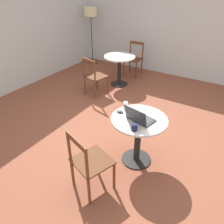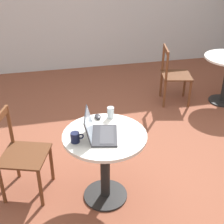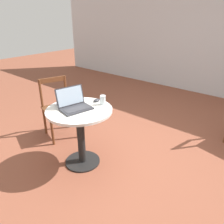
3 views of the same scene
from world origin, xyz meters
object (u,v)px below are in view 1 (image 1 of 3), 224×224
object	(u,v)px
drinking_glass	(126,106)
cafe_table_near	(138,130)
chair_mid_left	(95,77)
chair_near_left	(89,163)
mouse	(120,112)
laptop	(139,118)
mug	(134,127)
chair_mid_right	(134,59)
cafe_table_mid	(119,64)
floor_lamp	(91,15)

from	to	relation	value
drinking_glass	cafe_table_near	bearing A→B (deg)	-112.72
chair_mid_left	chair_near_left	bearing A→B (deg)	-145.21
mouse	chair_near_left	bearing A→B (deg)	-177.51
laptop	mug	size ratio (longest dim) A/B	3.39
cafe_table_near	chair_mid_right	world-z (taller)	chair_mid_right
chair_near_left	mug	size ratio (longest dim) A/B	7.63
laptop	cafe_table_near	bearing A→B (deg)	24.50
cafe_table_mid	mouse	world-z (taller)	mouse
cafe_table_mid	mug	xyz separation A→B (m)	(-2.53, -1.70, 0.24)
cafe_table_mid	laptop	xyz separation A→B (m)	(-2.31, -1.66, 0.24)
cafe_table_near	mug	world-z (taller)	mug
cafe_table_near	laptop	xyz separation A→B (m)	(-0.05, -0.02, 0.24)
cafe_table_near	cafe_table_mid	world-z (taller)	same
chair_mid_left	laptop	bearing A→B (deg)	-129.16
mug	cafe_table_mid	bearing A→B (deg)	33.91
cafe_table_mid	mug	bearing A→B (deg)	-146.09
mug	cafe_table_near	bearing A→B (deg)	12.62
cafe_table_mid	chair_mid_right	xyz separation A→B (m)	(0.84, 0.03, -0.10)
mug	chair_mid_left	bearing A→B (deg)	47.55
chair_near_left	cafe_table_near	bearing A→B (deg)	-18.73
mouse	floor_lamp	bearing A→B (deg)	41.84
cafe_table_near	drinking_glass	bearing A→B (deg)	67.28
chair_mid_left	floor_lamp	bearing A→B (deg)	37.88
cafe_table_near	laptop	size ratio (longest dim) A/B	1.95
cafe_table_near	floor_lamp	bearing A→B (deg)	44.69
chair_near_left	chair_mid_right	world-z (taller)	same
chair_near_left	mouse	size ratio (longest dim) A/B	8.85
floor_lamp	chair_mid_left	bearing A→B (deg)	-142.12
chair_near_left	mug	distance (m)	0.70
cafe_table_mid	chair_mid_right	size ratio (longest dim) A/B	0.87
cafe_table_mid	laptop	distance (m)	2.85
drinking_glass	cafe_table_mid	bearing A→B (deg)	32.42
chair_mid_left	chair_mid_right	size ratio (longest dim) A/B	1.00
cafe_table_mid	drinking_glass	distance (m)	2.55
laptop	drinking_glass	world-z (taller)	laptop
chair_mid_right	laptop	size ratio (longest dim) A/B	2.25
drinking_glass	floor_lamp	bearing A→B (deg)	43.15
chair_mid_right	laptop	bearing A→B (deg)	-151.82
cafe_table_near	mug	size ratio (longest dim) A/B	6.62
cafe_table_near	mug	distance (m)	0.37
cafe_table_near	cafe_table_mid	bearing A→B (deg)	35.97
floor_lamp	drinking_glass	xyz separation A→B (m)	(-3.16, -2.96, -0.64)
cafe_table_mid	mouse	bearing A→B (deg)	-149.43
chair_near_left	laptop	world-z (taller)	laptop
cafe_table_near	cafe_table_mid	xyz separation A→B (m)	(2.26, 1.64, 0.00)
chair_near_left	mouse	world-z (taller)	chair_near_left
chair_mid_right	drinking_glass	world-z (taller)	chair_mid_right
mouse	cafe_table_near	bearing A→B (deg)	-88.51
cafe_table_mid	mouse	xyz separation A→B (m)	(-2.26, -1.34, 0.21)
floor_lamp	chair_mid_right	bearing A→B (deg)	-96.36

